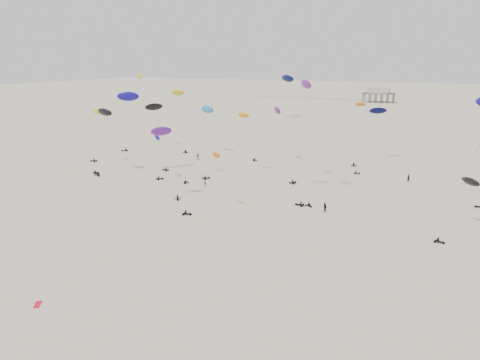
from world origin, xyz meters
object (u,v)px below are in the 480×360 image
at_px(rig_0, 475,200).
at_px(rig_9, 96,126).
at_px(pavilion_main, 379,96).
at_px(spectator_0, 205,186).
at_px(rig_4, 164,144).

bearing_deg(rig_0, rig_9, -3.72).
height_order(pavilion_main, rig_9, rig_9).
bearing_deg(rig_9, spectator_0, -113.55).
bearing_deg(rig_9, pavilion_main, -19.20).
bearing_deg(pavilion_main, rig_9, -101.83).
distance_m(rig_0, spectator_0, 58.11).
relative_size(rig_0, spectator_0, 8.03).
bearing_deg(rig_0, spectator_0, -0.12).
relative_size(rig_4, rig_9, 0.99).
xyz_separation_m(pavilion_main, rig_0, (51.11, -254.13, 1.60)).
height_order(pavilion_main, rig_4, rig_4).
xyz_separation_m(rig_4, spectator_0, (4.21, 10.45, -11.63)).
bearing_deg(rig_4, rig_9, -64.04).
distance_m(rig_9, spectator_0, 45.76).
relative_size(pavilion_main, spectator_0, 9.76).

